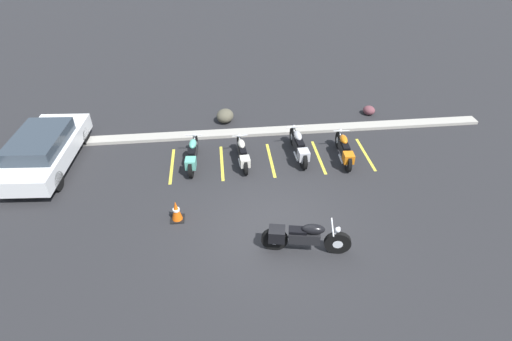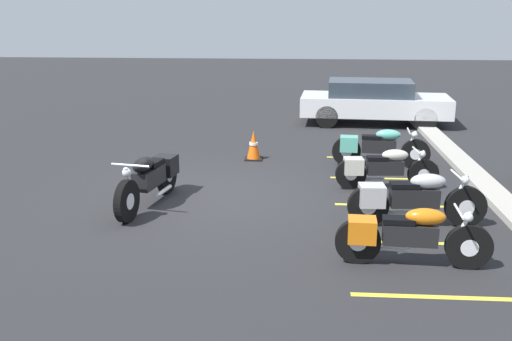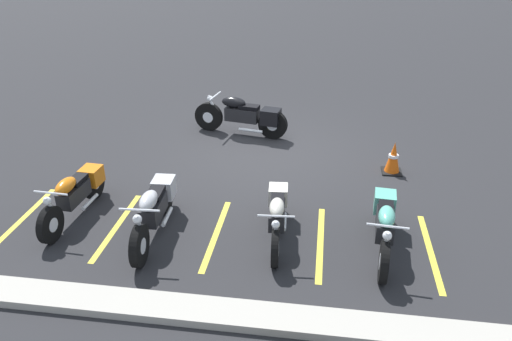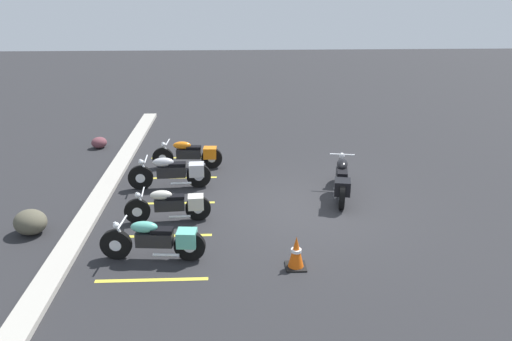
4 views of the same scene
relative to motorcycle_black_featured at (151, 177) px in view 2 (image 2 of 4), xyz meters
name	(u,v)px [view 2 (image 2 of 4)]	position (x,y,z in m)	size (l,w,h in m)	color
ground	(208,195)	(-0.56, 0.92, -0.49)	(60.00, 60.00, 0.00)	#262628
motorcycle_black_featured	(151,177)	(0.00, 0.00, 0.00)	(2.32, 0.81, 0.92)	black
parked_bike_0	(376,147)	(-2.90, 4.25, -0.05)	(0.59, 2.10, 0.83)	black
parked_bike_1	(382,168)	(-1.21, 4.16, -0.08)	(0.55, 1.97, 0.77)	black
parked_bike_2	(410,198)	(0.78, 4.34, -0.03)	(0.62, 2.19, 0.86)	black
parked_bike_3	(405,235)	(2.31, 4.01, -0.06)	(0.58, 2.07, 0.81)	black
car_white	(374,101)	(-7.85, 4.76, 0.19)	(2.10, 4.42, 1.29)	black
concrete_curb	(499,199)	(-0.56, 6.16, -0.43)	(18.00, 0.50, 0.12)	#A8A399
traffic_cone	(254,146)	(-3.32, 1.55, -0.17)	(0.40, 0.40, 0.67)	black
stall_line_0	(373,158)	(-3.65, 4.29, -0.49)	(0.10, 2.10, 0.00)	gold
stall_line_1	(382,178)	(-1.93, 4.29, -0.49)	(0.10, 2.10, 0.00)	gold
stall_line_2	(395,205)	(-0.21, 4.29, -0.49)	(0.10, 2.10, 0.00)	gold
stall_line_3	(413,243)	(1.51, 4.29, -0.49)	(0.10, 2.10, 0.00)	gold
stall_line_4	(439,297)	(3.23, 4.29, -0.49)	(0.10, 2.10, 0.00)	gold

